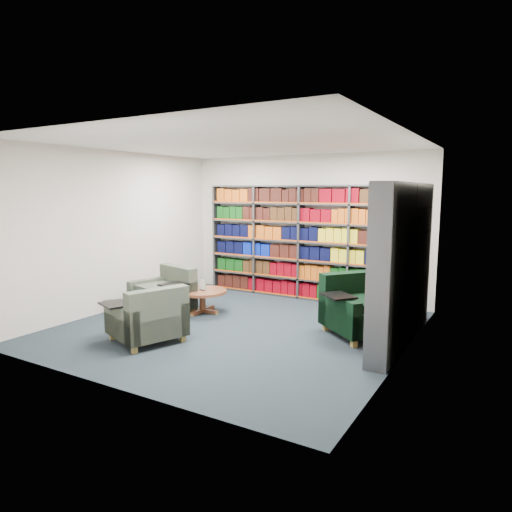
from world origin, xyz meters
The scene contains 7 objects.
room_shell centered at (0.00, 0.00, 1.40)m, with size 5.02×5.02×2.82m.
bookshelf_back centered at (0.00, 2.34, 1.10)m, with size 4.00×0.28×2.20m.
bookshelf_right centered at (2.34, 0.60, 1.10)m, with size 0.28×2.50×2.20m.
chair_teal_left centered at (-1.52, 0.13, 0.32)m, with size 1.13×1.06×0.79m.
chair_green_right centered at (1.73, 0.68, 0.35)m, with size 1.36×1.36×0.88m.
chair_teal_front centered at (-0.69, -1.18, 0.32)m, with size 1.13×1.18×0.80m.
coffee_table centered at (-1.00, 0.46, 0.32)m, with size 0.84×0.84×0.59m.
Camera 1 is at (3.71, -5.75, 2.11)m, focal length 32.00 mm.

